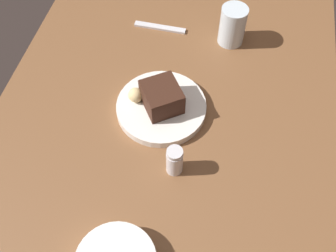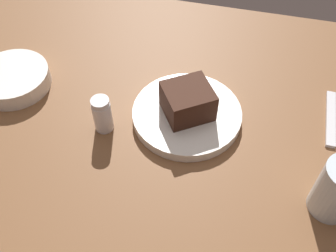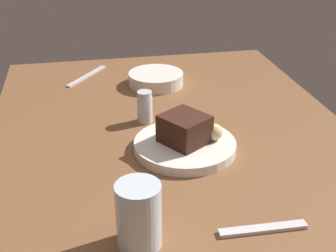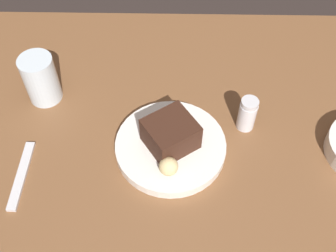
{
  "view_description": "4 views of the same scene",
  "coord_description": "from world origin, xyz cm",
  "px_view_note": "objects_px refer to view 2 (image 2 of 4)",
  "views": [
    {
      "loc": [
        -51.06,
        -12.32,
        81.06
      ],
      "look_at": [
        -1.5,
        -1.96,
        5.63
      ],
      "focal_mm": 41.75,
      "sensor_mm": 36.0,
      "label": 1
    },
    {
      "loc": [
        13.26,
        -50.21,
        63.45
      ],
      "look_at": [
        1.78,
        -3.63,
        5.01
      ],
      "focal_mm": 41.57,
      "sensor_mm": 36.0,
      "label": 2
    },
    {
      "loc": [
        89.4,
        -19.38,
        53.03
      ],
      "look_at": [
        -0.55,
        -1.7,
        6.55
      ],
      "focal_mm": 49.53,
      "sensor_mm": 36.0,
      "label": 3
    },
    {
      "loc": [
        4.24,
        47.69,
        72.94
      ],
      "look_at": [
        5.17,
        -2.77,
        5.86
      ],
      "focal_mm": 44.59,
      "sensor_mm": 36.0,
      "label": 4
    }
  ],
  "objects_px": {
    "dessert_plate": "(187,114)",
    "salt_shaker": "(102,114)",
    "bread_roll": "(195,83)",
    "dessert_spoon": "(331,118)",
    "chocolate_cake_slice": "(188,101)",
    "side_bowl": "(13,79)"
  },
  "relations": [
    {
      "from": "salt_shaker",
      "to": "side_bowl",
      "type": "height_order",
      "value": "salt_shaker"
    },
    {
      "from": "dessert_plate",
      "to": "chocolate_cake_slice",
      "type": "xyz_separation_m",
      "value": [
        0.0,
        -0.0,
        0.04
      ]
    },
    {
      "from": "bread_roll",
      "to": "dessert_spoon",
      "type": "bearing_deg",
      "value": 0.58
    },
    {
      "from": "chocolate_cake_slice",
      "to": "salt_shaker",
      "type": "height_order",
      "value": "chocolate_cake_slice"
    },
    {
      "from": "bread_roll",
      "to": "dessert_spoon",
      "type": "height_order",
      "value": "bread_roll"
    },
    {
      "from": "dessert_plate",
      "to": "bread_roll",
      "type": "distance_m",
      "value": 0.07
    },
    {
      "from": "bread_roll",
      "to": "side_bowl",
      "type": "distance_m",
      "value": 0.39
    },
    {
      "from": "salt_shaker",
      "to": "dessert_spoon",
      "type": "relative_size",
      "value": 0.52
    },
    {
      "from": "dessert_plate",
      "to": "chocolate_cake_slice",
      "type": "height_order",
      "value": "chocolate_cake_slice"
    },
    {
      "from": "bread_roll",
      "to": "dessert_plate",
      "type": "bearing_deg",
      "value": -92.7
    },
    {
      "from": "dessert_plate",
      "to": "salt_shaker",
      "type": "bearing_deg",
      "value": -157.67
    },
    {
      "from": "chocolate_cake_slice",
      "to": "bread_roll",
      "type": "xyz_separation_m",
      "value": [
        0.0,
        0.07,
        -0.01
      ]
    },
    {
      "from": "side_bowl",
      "to": "dessert_spoon",
      "type": "distance_m",
      "value": 0.68
    },
    {
      "from": "bread_roll",
      "to": "salt_shaker",
      "type": "bearing_deg",
      "value": -141.07
    },
    {
      "from": "dessert_plate",
      "to": "dessert_spoon",
      "type": "distance_m",
      "value": 0.29
    },
    {
      "from": "chocolate_cake_slice",
      "to": "side_bowl",
      "type": "relative_size",
      "value": 0.57
    },
    {
      "from": "dessert_plate",
      "to": "bread_roll",
      "type": "bearing_deg",
      "value": 87.3
    },
    {
      "from": "dessert_plate",
      "to": "dessert_spoon",
      "type": "relative_size",
      "value": 1.47
    },
    {
      "from": "side_bowl",
      "to": "bread_roll",
      "type": "bearing_deg",
      "value": 8.85
    },
    {
      "from": "dessert_plate",
      "to": "side_bowl",
      "type": "distance_m",
      "value": 0.39
    },
    {
      "from": "dessert_plate",
      "to": "dessert_spoon",
      "type": "bearing_deg",
      "value": 13.14
    },
    {
      "from": "dessert_plate",
      "to": "salt_shaker",
      "type": "relative_size",
      "value": 2.8
    }
  ]
}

